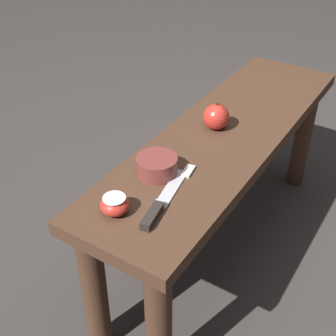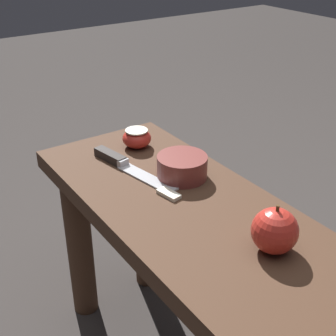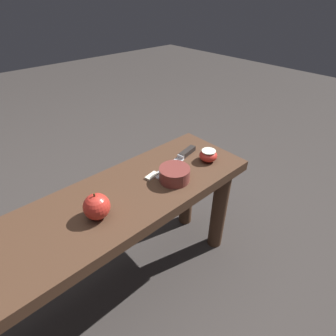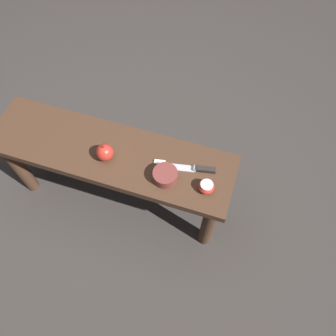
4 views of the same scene
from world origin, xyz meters
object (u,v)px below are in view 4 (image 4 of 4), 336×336
at_px(apple_whole, 105,152).
at_px(bowl, 165,175).
at_px(knife, 196,169).
at_px(apple_cut, 206,187).
at_px(wooden_bench, 112,163).

height_order(apple_whole, bowl, apple_whole).
bearing_deg(apple_whole, bowl, 175.87).
distance_m(knife, bowl, 0.14).
bearing_deg(apple_whole, knife, -171.31).
bearing_deg(knife, apple_cut, 118.68).
distance_m(apple_cut, bowl, 0.18).
distance_m(apple_whole, bowl, 0.29).
bearing_deg(apple_cut, apple_whole, -2.16).
xyz_separation_m(apple_whole, bowl, (-0.29, 0.02, -0.01)).
relative_size(apple_cut, bowl, 0.65).
bearing_deg(wooden_bench, apple_cut, 173.75).
relative_size(apple_whole, apple_cut, 1.27).
bearing_deg(wooden_bench, bowl, 169.28).
bearing_deg(wooden_bench, apple_whole, 88.70).
xyz_separation_m(knife, apple_cut, (-0.07, 0.08, 0.02)).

